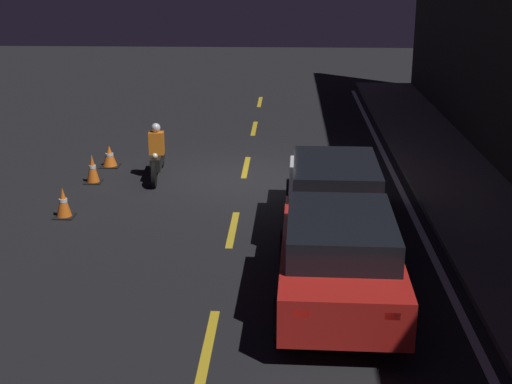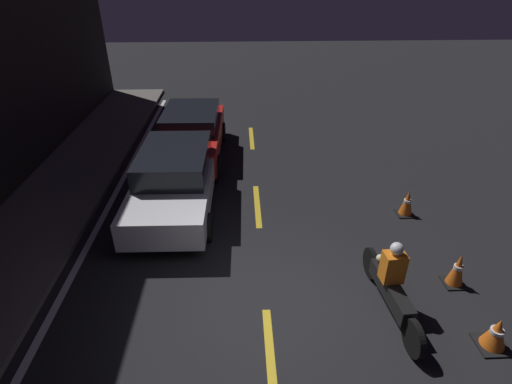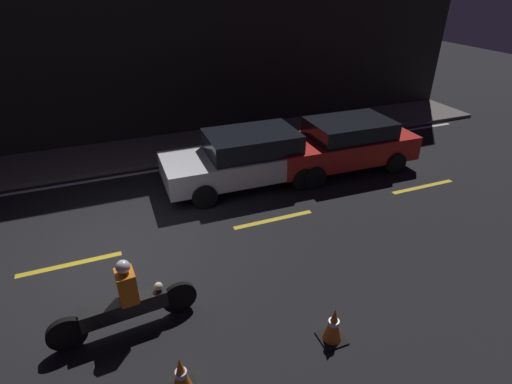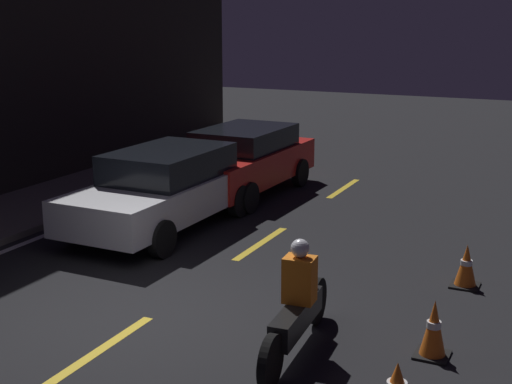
{
  "view_description": "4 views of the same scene",
  "coord_description": "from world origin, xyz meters",
  "px_view_note": "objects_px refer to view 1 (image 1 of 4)",
  "views": [
    {
      "loc": [
        16.75,
        1.07,
        5.1
      ],
      "look_at": [
        3.66,
        0.47,
        0.84
      ],
      "focal_mm": 50.0,
      "sensor_mm": 36.0,
      "label": 1
    },
    {
      "loc": [
        -5.04,
        0.39,
        5.29
      ],
      "look_at": [
        2.72,
        0.07,
        0.84
      ],
      "focal_mm": 28.0,
      "sensor_mm": 36.0,
      "label": 2
    },
    {
      "loc": [
        0.16,
        -7.28,
        5.21
      ],
      "look_at": [
        2.98,
        -0.19,
        0.96
      ],
      "focal_mm": 28.0,
      "sensor_mm": 36.0,
      "label": 3
    },
    {
      "loc": [
        -7.25,
        -5.01,
        3.87
      ],
      "look_at": [
        2.12,
        -0.56,
        1.3
      ],
      "focal_mm": 50.0,
      "sensor_mm": 36.0,
      "label": 4
    }
  ],
  "objects_px": {
    "traffic_cone_far": "(63,203)",
    "sedan_white": "(334,194)",
    "traffic_cone_near": "(110,156)",
    "taxi_red": "(339,255)",
    "traffic_cone_mid": "(93,169)",
    "motorcycle": "(157,155)"
  },
  "relations": [
    {
      "from": "sedan_white",
      "to": "taxi_red",
      "type": "relative_size",
      "value": 1.03
    },
    {
      "from": "motorcycle",
      "to": "traffic_cone_near",
      "type": "relative_size",
      "value": 4.2
    },
    {
      "from": "motorcycle",
      "to": "traffic_cone_far",
      "type": "relative_size",
      "value": 3.7
    },
    {
      "from": "motorcycle",
      "to": "traffic_cone_far",
      "type": "distance_m",
      "value": 3.35
    },
    {
      "from": "sedan_white",
      "to": "taxi_red",
      "type": "bearing_deg",
      "value": 178.97
    },
    {
      "from": "taxi_red",
      "to": "traffic_cone_near",
      "type": "height_order",
      "value": "taxi_red"
    },
    {
      "from": "traffic_cone_far",
      "to": "sedan_white",
      "type": "bearing_deg",
      "value": 83.72
    },
    {
      "from": "taxi_red",
      "to": "sedan_white",
      "type": "bearing_deg",
      "value": -0.74
    },
    {
      "from": "taxi_red",
      "to": "traffic_cone_mid",
      "type": "xyz_separation_m",
      "value": [
        -6.03,
        -5.49,
        -0.44
      ]
    },
    {
      "from": "sedan_white",
      "to": "taxi_red",
      "type": "xyz_separation_m",
      "value": [
        2.99,
        -0.1,
        0.0
      ]
    },
    {
      "from": "sedan_white",
      "to": "traffic_cone_near",
      "type": "distance_m",
      "value": 7.13
    },
    {
      "from": "sedan_white",
      "to": "traffic_cone_near",
      "type": "bearing_deg",
      "value": 52.0
    },
    {
      "from": "traffic_cone_near",
      "to": "traffic_cone_far",
      "type": "distance_m",
      "value": 3.85
    },
    {
      "from": "taxi_red",
      "to": "traffic_cone_mid",
      "type": "height_order",
      "value": "taxi_red"
    },
    {
      "from": "sedan_white",
      "to": "traffic_cone_mid",
      "type": "height_order",
      "value": "sedan_white"
    },
    {
      "from": "traffic_cone_far",
      "to": "taxi_red",
      "type": "bearing_deg",
      "value": 56.59
    },
    {
      "from": "taxi_red",
      "to": "motorcycle",
      "type": "bearing_deg",
      "value": 32.45
    },
    {
      "from": "sedan_white",
      "to": "traffic_cone_near",
      "type": "height_order",
      "value": "sedan_white"
    },
    {
      "from": "motorcycle",
      "to": "taxi_red",
      "type": "bearing_deg",
      "value": 26.78
    },
    {
      "from": "taxi_red",
      "to": "traffic_cone_near",
      "type": "xyz_separation_m",
      "value": [
        -7.45,
        -5.43,
        -0.51
      ]
    },
    {
      "from": "sedan_white",
      "to": "traffic_cone_near",
      "type": "relative_size",
      "value": 7.75
    },
    {
      "from": "motorcycle",
      "to": "traffic_cone_far",
      "type": "xyz_separation_m",
      "value": [
        3.02,
        -1.44,
        -0.24
      ]
    }
  ]
}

